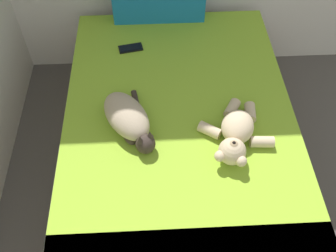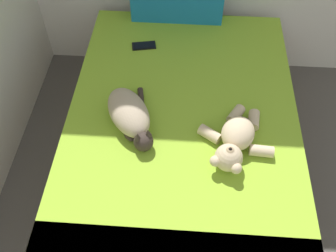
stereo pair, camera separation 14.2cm
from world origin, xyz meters
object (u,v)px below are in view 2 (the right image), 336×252
Objects in this scene: bed at (181,144)px; cat at (130,115)px; teddy_bear at (235,141)px; cell_phone at (144,46)px.

cat is (-0.27, -0.07, 0.33)m from bed.
teddy_bear reaches higher than bed.
bed is 4.20× the size of teddy_bear.
cat reaches higher than bed.
cat reaches higher than cell_phone.
teddy_bear is at bearing -36.00° from bed.
cell_phone is at bearing 125.49° from teddy_bear.
bed is at bearing -64.18° from cell_phone.
bed is at bearing 144.00° from teddy_bear.
bed is 11.98× the size of cell_phone.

